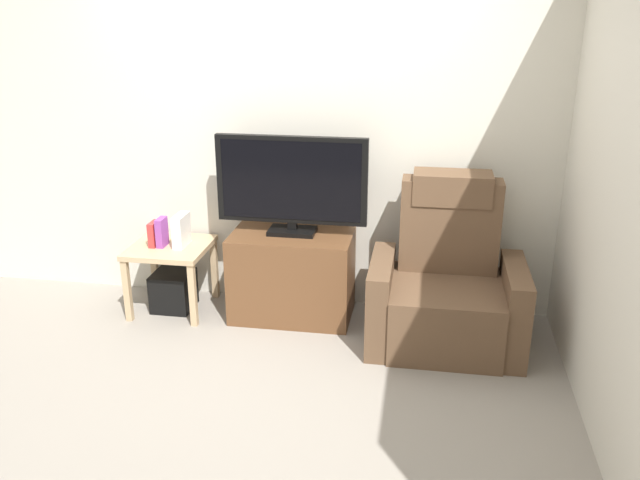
{
  "coord_description": "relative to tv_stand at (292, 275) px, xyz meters",
  "views": [
    {
      "loc": [
        0.95,
        -3.36,
        2.13
      ],
      "look_at": [
        0.31,
        0.5,
        0.7
      ],
      "focal_mm": 37.12,
      "sensor_mm": 36.0,
      "label": 1
    }
  ],
  "objects": [
    {
      "name": "book_middle",
      "position": [
        -0.92,
        -0.05,
        0.28
      ],
      "size": [
        0.05,
        0.12,
        0.2
      ],
      "primitive_type": "cube",
      "color": "purple",
      "rests_on": "side_table"
    },
    {
      "name": "wall_back",
      "position": [
        -0.06,
        0.31,
        0.99
      ],
      "size": [
        6.4,
        0.06,
        2.6
      ],
      "primitive_type": "cube",
      "color": "beige",
      "rests_on": "ground"
    },
    {
      "name": "tv_stand",
      "position": [
        0.0,
        0.0,
        0.0
      ],
      "size": [
        0.83,
        0.5,
        0.61
      ],
      "color": "brown",
      "rests_on": "ground"
    },
    {
      "name": "wall_side",
      "position": [
        1.82,
        -0.82,
        0.99
      ],
      "size": [
        0.06,
        4.48,
        2.6
      ],
      "primitive_type": "cube",
      "color": "beige",
      "rests_on": "ground"
    },
    {
      "name": "ground_plane",
      "position": [
        -0.06,
        -0.82,
        -0.31
      ],
      "size": [
        6.4,
        6.4,
        0.0
      ],
      "primitive_type": "plane",
      "color": "gray"
    },
    {
      "name": "television",
      "position": [
        -0.0,
        0.02,
        0.66
      ],
      "size": [
        1.03,
        0.2,
        0.67
      ],
      "color": "black",
      "rests_on": "tv_stand"
    },
    {
      "name": "side_table",
      "position": [
        -0.88,
        -0.03,
        0.1
      ],
      "size": [
        0.54,
        0.54,
        0.49
      ],
      "color": "tan",
      "rests_on": "ground"
    },
    {
      "name": "subwoofer_box",
      "position": [
        -0.88,
        -0.03,
        -0.17
      ],
      "size": [
        0.28,
        0.28,
        0.28
      ],
      "primitive_type": "cube",
      "color": "black",
      "rests_on": "ground"
    },
    {
      "name": "recliner_armchair",
      "position": [
        1.06,
        -0.18,
        0.07
      ],
      "size": [
        0.98,
        0.78,
        1.08
      ],
      "rotation": [
        0.0,
        0.0,
        0.07
      ],
      "color": "brown",
      "rests_on": "ground"
    },
    {
      "name": "game_console",
      "position": [
        -0.79,
        -0.02,
        0.3
      ],
      "size": [
        0.07,
        0.2,
        0.23
      ],
      "primitive_type": "cube",
      "color": "white",
      "rests_on": "side_table"
    },
    {
      "name": "book_leftmost",
      "position": [
        -0.98,
        -0.05,
        0.27
      ],
      "size": [
        0.04,
        0.13,
        0.17
      ],
      "primitive_type": "cube",
      "color": "red",
      "rests_on": "side_table"
    }
  ]
}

